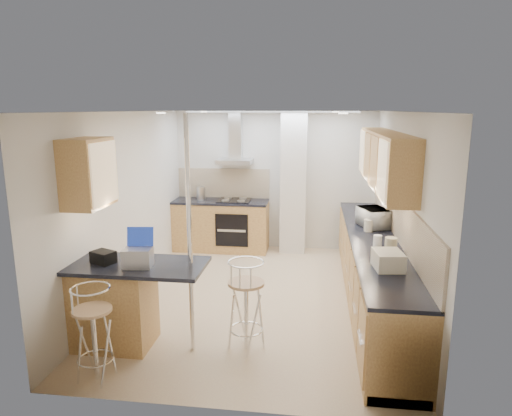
# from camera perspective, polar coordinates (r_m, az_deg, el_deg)

# --- Properties ---
(ground) EXTENTS (4.80, 4.80, 0.00)m
(ground) POSITION_cam_1_polar(r_m,az_deg,el_deg) (6.37, 0.32, -11.14)
(ground) COLOR #CFAA8A
(ground) RESTS_ON ground
(room_shell) EXTENTS (3.64, 4.84, 2.51)m
(room_shell) POSITION_cam_1_polar(r_m,az_deg,el_deg) (6.27, 3.71, 3.16)
(room_shell) COLOR silver
(room_shell) RESTS_ON ground
(right_counter) EXTENTS (0.63, 4.40, 0.92)m
(right_counter) POSITION_cam_1_polar(r_m,az_deg,el_deg) (6.21, 14.32, -7.60)
(right_counter) COLOR #9E6B3F
(right_counter) RESTS_ON ground
(back_counter) EXTENTS (1.70, 0.63, 0.92)m
(back_counter) POSITION_cam_1_polar(r_m,az_deg,el_deg) (8.34, -4.37, -2.13)
(back_counter) COLOR #9E6B3F
(back_counter) RESTS_ON ground
(peninsula) EXTENTS (1.47, 0.72, 0.94)m
(peninsula) POSITION_cam_1_polar(r_m,az_deg,el_deg) (5.16, -14.54, -11.66)
(peninsula) COLOR #9E6B3F
(peninsula) RESTS_ON ground
(microwave) EXTENTS (0.48, 0.57, 0.27)m
(microwave) POSITION_cam_1_polar(r_m,az_deg,el_deg) (6.54, 14.49, -1.18)
(microwave) COLOR white
(microwave) RESTS_ON right_counter
(laptop) EXTENTS (0.31, 0.25, 0.20)m
(laptop) POSITION_cam_1_polar(r_m,az_deg,el_deg) (4.86, -14.56, -6.02)
(laptop) COLOR #9C9EA4
(laptop) RESTS_ON peninsula
(bag) EXTENTS (0.29, 0.25, 0.13)m
(bag) POSITION_cam_1_polar(r_m,az_deg,el_deg) (5.10, -18.55, -5.84)
(bag) COLOR black
(bag) RESTS_ON peninsula
(bar_stool_near) EXTENTS (0.48, 0.48, 0.94)m
(bar_stool_near) POSITION_cam_1_polar(r_m,az_deg,el_deg) (4.70, -19.61, -14.54)
(bar_stool_near) COLOR tan
(bar_stool_near) RESTS_ON ground
(bar_stool_end) EXTENTS (0.48, 0.48, 1.00)m
(bar_stool_end) POSITION_cam_1_polar(r_m,az_deg,el_deg) (4.94, -1.23, -12.06)
(bar_stool_end) COLOR tan
(bar_stool_end) RESTS_ON ground
(jar_a) EXTENTS (0.12, 0.12, 0.16)m
(jar_a) POSITION_cam_1_polar(r_m,az_deg,el_deg) (6.31, 13.89, -2.13)
(jar_a) COLOR beige
(jar_a) RESTS_ON right_counter
(jar_b) EXTENTS (0.13, 0.13, 0.16)m
(jar_b) POSITION_cam_1_polar(r_m,az_deg,el_deg) (7.19, 14.80, -0.43)
(jar_b) COLOR beige
(jar_b) RESTS_ON right_counter
(jar_c) EXTENTS (0.16, 0.16, 0.19)m
(jar_c) POSITION_cam_1_polar(r_m,az_deg,el_deg) (5.42, 16.50, -4.52)
(jar_c) COLOR beige
(jar_c) RESTS_ON right_counter
(jar_d) EXTENTS (0.11, 0.11, 0.14)m
(jar_d) POSITION_cam_1_polar(r_m,az_deg,el_deg) (5.66, 14.95, -3.99)
(jar_d) COLOR white
(jar_d) RESTS_ON right_counter
(bread_bin) EXTENTS (0.31, 0.38, 0.18)m
(bread_bin) POSITION_cam_1_polar(r_m,az_deg,el_deg) (4.91, 16.18, -6.28)
(bread_bin) COLOR beige
(bread_bin) RESTS_ON right_counter
(kettle) EXTENTS (0.16, 0.16, 0.24)m
(kettle) POSITION_cam_1_polar(r_m,az_deg,el_deg) (8.33, -6.90, 1.87)
(kettle) COLOR silver
(kettle) RESTS_ON back_counter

